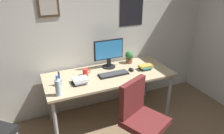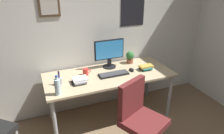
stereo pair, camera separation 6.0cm
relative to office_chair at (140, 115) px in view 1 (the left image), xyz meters
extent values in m
cube|color=silver|center=(-0.27, 1.21, 0.77)|extent=(4.40, 0.08, 2.60)
cube|color=#4C3823|center=(-0.77, 1.17, 1.19)|extent=(0.28, 0.02, 0.34)
cube|color=beige|center=(-0.77, 1.16, 1.19)|extent=(0.22, 0.00, 0.28)
cube|color=black|center=(0.47, 1.17, 1.07)|extent=(0.40, 0.01, 0.56)
cube|color=tan|center=(-0.08, 0.75, 0.21)|extent=(1.84, 0.77, 0.03)
cylinder|color=#9EA0A5|center=(-0.94, 0.42, -0.17)|extent=(0.05, 0.05, 0.72)
cylinder|color=#9EA0A5|center=(0.77, 0.42, -0.17)|extent=(0.05, 0.05, 0.72)
cylinder|color=#9EA0A5|center=(-0.94, 1.07, -0.17)|extent=(0.05, 0.05, 0.72)
cylinder|color=#9EA0A5|center=(0.77, 1.07, -0.17)|extent=(0.05, 0.05, 0.72)
cube|color=#591E1E|center=(0.03, -0.07, -0.07)|extent=(0.61, 0.61, 0.08)
cube|color=#591E1E|center=(-0.05, 0.11, 0.20)|extent=(0.41, 0.24, 0.45)
cylinder|color=black|center=(0.00, 0.97, 0.23)|extent=(0.20, 0.20, 0.01)
cube|color=black|center=(0.00, 0.97, 0.30)|extent=(0.05, 0.04, 0.12)
cube|color=black|center=(0.00, 0.98, 0.51)|extent=(0.46, 0.02, 0.30)
cube|color=#338CD8|center=(0.00, 0.96, 0.51)|extent=(0.43, 0.00, 0.27)
cube|color=black|center=(-0.04, 0.69, 0.24)|extent=(0.43, 0.15, 0.02)
cube|color=#38383A|center=(-0.04, 0.69, 0.25)|extent=(0.41, 0.13, 0.00)
ellipsoid|color=black|center=(0.26, 0.72, 0.25)|extent=(0.06, 0.11, 0.04)
cylinder|color=silver|center=(-0.85, 0.46, 0.33)|extent=(0.07, 0.07, 0.20)
cylinder|color=silver|center=(-0.85, 0.46, 0.45)|extent=(0.03, 0.03, 0.04)
cylinder|color=#2659B2|center=(-0.85, 0.46, 0.47)|extent=(0.03, 0.03, 0.01)
cylinder|color=red|center=(-0.41, 0.84, 0.28)|extent=(0.08, 0.08, 0.10)
torus|color=red|center=(-0.36, 0.84, 0.28)|extent=(0.05, 0.01, 0.05)
cylinder|color=brown|center=(0.37, 1.00, 0.26)|extent=(0.11, 0.11, 0.07)
sphere|color=#2D6B33|center=(0.37, 1.00, 0.36)|extent=(0.13, 0.13, 0.13)
ellipsoid|color=#287A38|center=(0.34, 1.03, 0.36)|extent=(0.07, 0.08, 0.02)
ellipsoid|color=#287A38|center=(0.40, 1.03, 0.37)|extent=(0.07, 0.08, 0.02)
ellipsoid|color=#287A38|center=(0.34, 0.97, 0.36)|extent=(0.08, 0.07, 0.02)
cylinder|color=#9EA0A5|center=(-0.80, 0.70, 0.27)|extent=(0.07, 0.07, 0.09)
cylinder|color=#263FBF|center=(-0.80, 0.69, 0.35)|extent=(0.01, 0.01, 0.13)
cylinder|color=red|center=(-0.80, 0.70, 0.35)|extent=(0.01, 0.01, 0.13)
cylinder|color=black|center=(-0.79, 0.71, 0.35)|extent=(0.01, 0.01, 0.13)
cylinder|color=#9EA0A5|center=(-0.79, 0.70, 0.36)|extent=(0.01, 0.03, 0.14)
cylinder|color=#9EA0A5|center=(-0.80, 0.70, 0.36)|extent=(0.01, 0.02, 0.14)
cube|color=black|center=(0.47, 0.69, 0.24)|extent=(0.16, 0.11, 0.02)
cube|color=#26727A|center=(0.48, 0.68, 0.26)|extent=(0.15, 0.15, 0.02)
cube|color=gold|center=(0.48, 0.68, 0.28)|extent=(0.21, 0.11, 0.03)
cube|color=black|center=(-0.56, 0.64, 0.24)|extent=(0.18, 0.12, 0.02)
cube|color=gray|center=(-0.55, 0.64, 0.26)|extent=(0.16, 0.17, 0.02)
cube|color=silver|center=(-0.54, 0.66, 0.28)|extent=(0.20, 0.15, 0.02)
camera|label=1|loc=(-1.11, -1.73, 1.54)|focal=33.24mm
camera|label=2|loc=(-1.06, -1.75, 1.54)|focal=33.24mm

